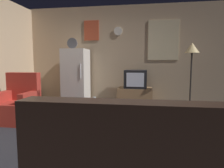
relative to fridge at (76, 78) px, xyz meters
name	(u,v)px	position (x,y,z in m)	size (l,w,h in m)	color
ground_plane	(102,139)	(1.11, -2.02, -0.75)	(12.00, 12.00, 0.00)	#232328
wall_with_art	(121,56)	(1.12, 0.43, 0.57)	(5.20, 0.12, 2.63)	tan
fridge	(76,78)	(0.00, 0.00, 0.00)	(0.60, 0.62, 1.77)	silver
tv_stand	(135,99)	(1.51, 0.02, -0.49)	(0.84, 0.53, 0.54)	#9E754C
crt_tv	(136,79)	(1.53, 0.02, 0.00)	(0.54, 0.51, 0.44)	black
standing_lamp	(192,54)	(2.75, -0.29, 0.60)	(0.32, 0.32, 1.59)	#332D28
coffee_table	(81,120)	(0.74, -1.87, -0.53)	(0.72, 0.72, 0.46)	#9E754C
wine_glass	(94,102)	(0.94, -1.79, -0.22)	(0.05, 0.05, 0.15)	silver
mug_ceramic_white	(85,103)	(0.76, -1.75, -0.25)	(0.08, 0.08, 0.09)	silver
mug_ceramic_tan	(84,103)	(0.78, -1.83, -0.25)	(0.08, 0.08, 0.09)	tan
remote_control	(83,105)	(0.73, -1.76, -0.29)	(0.15, 0.04, 0.02)	black
armchair	(18,104)	(-0.72, -1.37, -0.42)	(0.68, 0.68, 0.96)	#A52D23
book_stack	(161,109)	(2.13, -0.13, -0.69)	(0.20, 0.15, 0.13)	#7DBE4C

